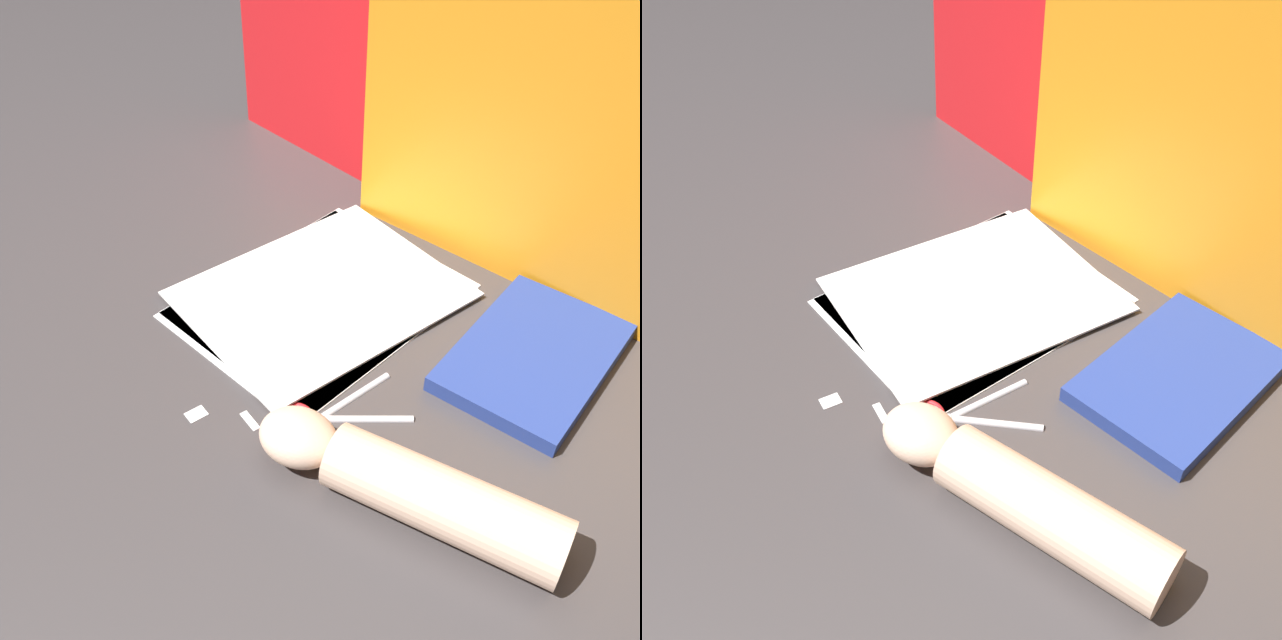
% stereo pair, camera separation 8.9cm
% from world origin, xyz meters
% --- Properties ---
extents(ground_plane, '(6.00, 6.00, 0.00)m').
position_xyz_m(ground_plane, '(0.00, 0.00, 0.00)').
color(ground_plane, '#3D3838').
extents(backdrop_panel_left, '(0.70, 0.06, 0.36)m').
position_xyz_m(backdrop_panel_left, '(-0.22, 0.35, 0.18)').
color(backdrop_panel_left, red).
rests_on(backdrop_panel_left, ground_plane).
extents(paper_stack, '(0.30, 0.38, 0.01)m').
position_xyz_m(paper_stack, '(-0.08, 0.10, 0.00)').
color(paper_stack, white).
rests_on(paper_stack, ground_plane).
extents(book_closed, '(0.21, 0.27, 0.02)m').
position_xyz_m(book_closed, '(0.18, 0.22, 0.01)').
color(book_closed, navy).
rests_on(book_closed, ground_plane).
extents(scissors, '(0.13, 0.17, 0.01)m').
position_xyz_m(scissors, '(0.08, -0.04, 0.00)').
color(scissors, silver).
rests_on(scissors, ground_plane).
extents(hand_forearm, '(0.33, 0.18, 0.07)m').
position_xyz_m(hand_forearm, '(0.22, -0.05, 0.03)').
color(hand_forearm, beige).
rests_on(hand_forearm, ground_plane).
extents(paper_scrap_near, '(0.02, 0.02, 0.00)m').
position_xyz_m(paper_scrap_near, '(-0.02, -0.14, 0.00)').
color(paper_scrap_near, white).
rests_on(paper_scrap_near, ground_plane).
extents(paper_scrap_mid, '(0.03, 0.01, 0.00)m').
position_xyz_m(paper_scrap_mid, '(0.03, -0.10, 0.00)').
color(paper_scrap_mid, white).
rests_on(paper_scrap_mid, ground_plane).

